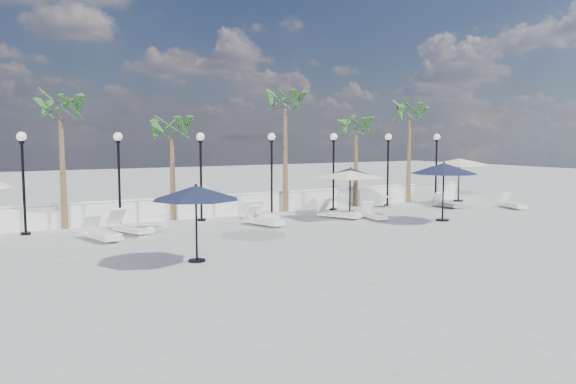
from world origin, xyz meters
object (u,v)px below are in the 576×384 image
lounger_1 (129,227)px  lounger_3 (264,214)px  parasol_cream_sq_b (459,159)px  lounger_6 (339,213)px  lounger_0 (101,233)px  parasol_navy_mid (350,172)px  lounger_2 (263,220)px  lounger_7 (512,204)px  lounger_8 (447,203)px  lounger_4 (373,214)px  parasol_cream_sq_a (350,171)px  parasol_navy_right (444,169)px  lounger_5 (255,214)px  parasol_navy_left (196,193)px

lounger_1 → lounger_3: 6.19m
lounger_3 → parasol_cream_sq_b: parasol_cream_sq_b is taller
lounger_3 → lounger_6: 3.37m
lounger_0 → lounger_3: size_ratio=1.13×
parasol_navy_mid → parasol_cream_sq_b: (8.19, 0.68, 0.48)m
lounger_1 → lounger_2: 5.33m
lounger_1 → lounger_7: size_ratio=1.19×
lounger_1 → lounger_8: bearing=-23.0°
lounger_4 → parasol_navy_mid: parasol_navy_mid is taller
lounger_1 → lounger_0: bearing=-165.0°
lounger_3 → lounger_4: lounger_3 is taller
parasol_navy_mid → parasol_cream_sq_a: parasol_cream_sq_a is taller
parasol_navy_right → lounger_0: bearing=169.1°
lounger_2 → lounger_3: bearing=44.2°
lounger_6 → lounger_8: 7.22m
lounger_0 → lounger_6: bearing=-13.0°
lounger_8 → parasol_navy_mid: size_ratio=0.74×
lounger_5 → parasol_navy_mid: (5.14, -0.06, 1.71)m
parasol_navy_right → parasol_cream_sq_b: 8.14m
lounger_0 → parasol_cream_sq_b: parasol_cream_sq_b is taller
lounger_0 → lounger_4: size_ratio=1.15×
lounger_1 → lounger_8: (16.36, -0.32, -0.05)m
lounger_6 → lounger_3: bearing=128.3°
lounger_2 → parasol_cream_sq_a: size_ratio=0.43×
lounger_8 → parasol_navy_left: 16.94m
lounger_1 → lounger_5: lounger_1 is taller
lounger_0 → parasol_navy_left: 5.47m
parasol_cream_sq_a → parasol_cream_sq_b: size_ratio=0.90×
lounger_1 → lounger_3: (6.15, 0.73, -0.04)m
lounger_2 → parasol_navy_right: size_ratio=0.69×
lounger_4 → parasol_cream_sq_b: parasol_cream_sq_b is taller
lounger_4 → parasol_navy_left: size_ratio=0.71×
lounger_0 → parasol_cream_sq_b: (20.31, 2.33, 2.17)m
lounger_0 → parasol_navy_right: (13.91, -2.69, 2.02)m
lounger_2 → lounger_4: 5.14m
lounger_3 → parasol_cream_sq_a: size_ratio=0.40×
lounger_1 → lounger_8: size_ratio=1.24×
lounger_5 → parasol_cream_sq_a: parasol_cream_sq_a is taller
lounger_0 → parasol_cream_sq_a: size_ratio=0.45×
parasol_navy_left → lounger_0: bearing=108.8°
lounger_5 → lounger_4: bearing=-34.8°
lounger_1 → lounger_2: bearing=-31.5°
lounger_5 → parasol_cream_sq_b: size_ratio=0.37×
parasol_navy_left → parasol_navy_mid: (10.46, 6.56, -0.07)m
lounger_5 → parasol_navy_mid: parasol_navy_mid is taller
lounger_5 → parasol_navy_mid: size_ratio=0.78×
lounger_7 → parasol_navy_right: (-6.24, -1.28, 2.05)m
lounger_4 → parasol_navy_right: (2.36, -1.85, 2.05)m
lounger_4 → lounger_7: size_ratio=0.97×
parasol_cream_sq_a → lounger_1: bearing=175.2°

